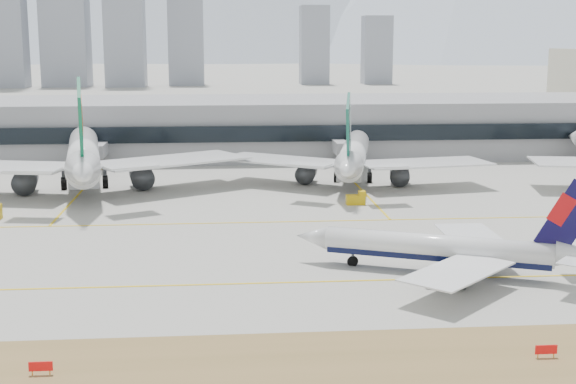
{
  "coord_description": "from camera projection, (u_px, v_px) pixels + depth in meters",
  "views": [
    {
      "loc": [
        -2.6,
        -103.62,
        30.6
      ],
      "look_at": [
        7.77,
        18.0,
        7.5
      ],
      "focal_mm": 50.0,
      "sensor_mm": 36.0,
      "label": 1
    }
  ],
  "objects": [
    {
      "name": "ground",
      "position": [
        242.0,
        273.0,
        107.35
      ],
      "size": [
        3000.0,
        3000.0,
        0.0
      ],
      "primitive_type": "plane",
      "color": "#A2A097",
      "rests_on": "ground"
    },
    {
      "name": "taxiing_airliner",
      "position": [
        448.0,
        250.0,
        106.15
      ],
      "size": [
        39.26,
        33.27,
        13.94
      ],
      "rotation": [
        0.0,
        0.0,
        2.73
      ],
      "color": "white",
      "rests_on": "ground"
    },
    {
      "name": "widebody_eva",
      "position": [
        84.0,
        158.0,
        166.28
      ],
      "size": [
        68.58,
        67.81,
        24.75
      ],
      "rotation": [
        0.0,
        0.0,
        1.73
      ],
      "color": "white",
      "rests_on": "ground"
    },
    {
      "name": "widebody_cathay",
      "position": [
        353.0,
        157.0,
        174.06
      ],
      "size": [
        58.67,
        58.31,
        21.38
      ],
      "rotation": [
        0.0,
        0.0,
        1.36
      ],
      "color": "white",
      "rests_on": "ground"
    },
    {
      "name": "terminal",
      "position": [
        229.0,
        127.0,
        218.39
      ],
      "size": [
        280.0,
        43.1,
        15.0
      ],
      "color": "gray",
      "rests_on": "ground"
    },
    {
      "name": "hold_sign_left",
      "position": [
        41.0,
        367.0,
        74.23
      ],
      "size": [
        2.2,
        0.15,
        1.35
      ],
      "color": "red",
      "rests_on": "ground"
    },
    {
      "name": "hold_sign_right",
      "position": [
        546.0,
        350.0,
        78.27
      ],
      "size": [
        2.2,
        0.15,
        1.35
      ],
      "color": "red",
      "rests_on": "ground"
    },
    {
      "name": "gse_c",
      "position": [
        356.0,
        199.0,
        151.92
      ],
      "size": [
        3.55,
        2.0,
        2.6
      ],
      "color": "gold",
      "rests_on": "ground"
    },
    {
      "name": "city_skyline",
      "position": [
        61.0,
        11.0,
        533.09
      ],
      "size": [
        342.0,
        49.8,
        140.0
      ],
      "color": "gray",
      "rests_on": "ground"
    }
  ]
}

